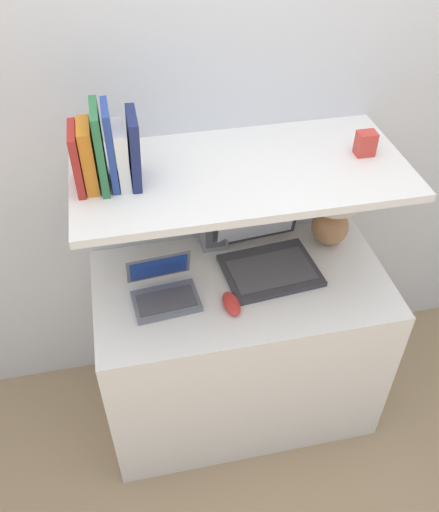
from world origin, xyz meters
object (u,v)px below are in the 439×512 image
laptop_large (266,253)px  book_green (100,148)px  router_box (214,231)px  book_orange (88,156)px  book_navy (134,149)px  table_lamp (334,204)px  computer_mouse (231,304)px  laptop_small (164,290)px  book_white (122,156)px  book_red (77,159)px  book_blue (110,147)px  shelf_gadget (366,143)px

laptop_large → book_green: size_ratio=1.46×
router_box → book_green: size_ratio=0.58×
book_orange → book_navy: size_ratio=0.92×
table_lamp → computer_mouse: bearing=-149.2°
laptop_small → router_box: bearing=46.7°
laptop_small → computer_mouse: bearing=-23.6°
book_white → book_green: bearing=180.0°
router_box → book_white: size_ratio=0.80×
laptop_small → book_green: bearing=149.8°
computer_mouse → book_navy: bearing=146.0°
book_red → book_orange: 0.03m
book_green → book_blue: size_ratio=1.00×
laptop_large → book_white: (-0.49, -0.02, 0.49)m
laptop_large → book_white: 0.69m
book_orange → book_green: book_green is taller
laptop_large → laptop_small: size_ratio=1.50×
laptop_large → book_green: (-0.55, -0.02, 0.53)m
book_red → book_green: size_ratio=0.77×
computer_mouse → book_red: bearing=157.6°
laptop_small → book_blue: book_blue is taller
table_lamp → book_white: (-0.77, -0.09, 0.36)m
laptop_large → table_lamp: bearing=15.5°
router_box → laptop_large: bearing=-40.5°
book_blue → book_white: 0.05m
router_box → table_lamp: bearing=-8.6°
book_blue → laptop_small: bearing=-36.5°
computer_mouse → book_red: size_ratio=0.63×
computer_mouse → book_orange: (-0.41, 0.18, 0.54)m
table_lamp → computer_mouse: (-0.46, -0.28, -0.17)m
computer_mouse → book_white: (-0.31, 0.18, 0.53)m
table_lamp → shelf_gadget: shelf_gadget is taller
laptop_small → book_green: size_ratio=0.97×
table_lamp → router_box: table_lamp is taller
laptop_small → book_orange: size_ratio=1.21×
router_box → book_green: book_green is taller
laptop_small → shelf_gadget: bearing=6.6°
book_navy → computer_mouse: bearing=-34.0°
book_blue → book_navy: bearing=-0.0°
laptop_small → book_white: bearing=134.4°
laptop_large → book_white: bearing=-178.2°
table_lamp → book_red: 0.98m
laptop_large → shelf_gadget: (0.31, -0.02, 0.44)m
computer_mouse → book_orange: size_ratio=0.59×
shelf_gadget → book_white: bearing=180.0°
table_lamp → book_white: size_ratio=1.73×
book_white → laptop_small: bearing=-45.6°
router_box → book_white: 0.59m
book_red → book_orange: bearing=0.0°
book_green → book_navy: size_ratio=1.14×
table_lamp → laptop_large: size_ratio=0.86×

